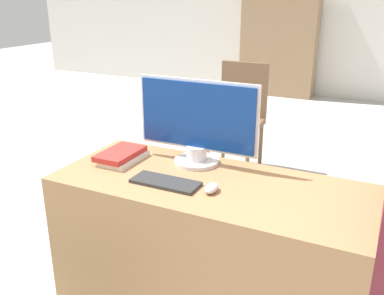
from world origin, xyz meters
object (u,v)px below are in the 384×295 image
Objects in this scene: book_stack at (122,156)px; far_chair at (239,112)px; keyboard at (166,182)px; mouse at (211,188)px; monitor at (197,123)px.

far_chair reaches higher than book_stack.
keyboard is 1.17× the size of book_stack.
far_chair reaches higher than keyboard.
mouse is 2.14m from far_chair.
mouse is at bearing 3.63° from keyboard.
book_stack is (-0.36, -0.14, -0.18)m from monitor.
keyboard is 3.39× the size of mouse.
monitor is 2.34× the size of book_stack.
book_stack is 1.92m from far_chair.
far_chair is (-0.41, 1.76, -0.42)m from monitor.
far_chair is (-0.61, 2.04, -0.23)m from mouse.
far_chair is at bearing 91.36° from book_stack.
mouse is (0.20, -0.28, -0.19)m from monitor.
keyboard is 0.22m from mouse.
mouse reaches higher than keyboard.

